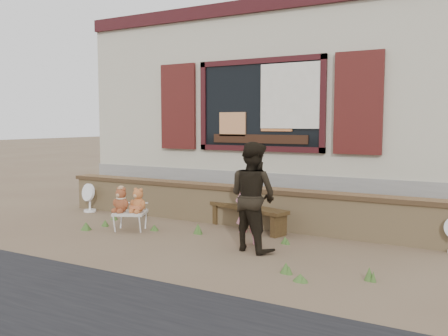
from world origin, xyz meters
The scene contains 11 objects.
ground centered at (0.00, 0.00, 0.00)m, with size 80.00×80.00×0.00m, color brown.
shopfront centered at (0.00, 4.49, 2.00)m, with size 8.04×5.13×4.00m.
brick_wall centered at (0.00, 1.00, 0.34)m, with size 7.10×0.36×0.67m.
bench centered at (0.35, 0.76, 0.28)m, with size 1.53×0.77×0.38m.
folding_chair centered at (-1.27, -0.21, 0.27)m, with size 0.62×0.59×0.30m.
teddy_bear_left centered at (-1.40, -0.27, 0.50)m, with size 0.30×0.26×0.41m, color brown, non-canonical shape.
teddy_bear_right centered at (-1.15, -0.15, 0.50)m, with size 0.29×0.25×0.40m, color #99552A, non-canonical shape.
child centered at (0.77, -0.10, 0.48)m, with size 0.35×0.23×0.96m, color pink.
adult centered at (0.96, -0.33, 0.74)m, with size 0.72×0.56×1.47m, color black.
fan_left centered at (-3.02, 0.66, 0.28)m, with size 0.36×0.23×0.56m.
grass_tufts centered at (-0.05, -0.39, 0.06)m, with size 4.82×1.68×0.16m.
Camera 1 is at (3.68, -6.04, 1.72)m, focal length 38.00 mm.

